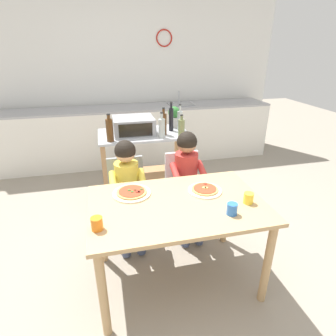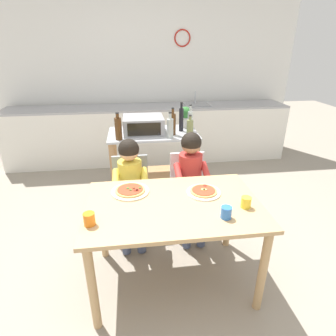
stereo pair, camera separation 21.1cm
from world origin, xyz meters
name	(u,v)px [view 2 (the right image)]	position (x,y,z in m)	size (l,w,h in m)	color
ground_plane	(158,203)	(0.00, 1.21, 0.00)	(12.11, 12.11, 0.00)	gray
back_wall_tiled	(146,74)	(0.00, 3.09, 1.35)	(4.96, 0.14, 2.70)	white
kitchen_counter	(149,134)	(0.00, 2.68, 0.45)	(4.46, 0.60, 1.10)	silver
kitchen_island_cart	(154,155)	(-0.03, 1.38, 0.58)	(1.03, 0.61, 0.86)	#B7BABF
toaster_oven	(143,125)	(-0.14, 1.39, 0.95)	(0.45, 0.40, 0.19)	#999BA0
bottle_squat_spirits	(173,124)	(0.18, 1.28, 0.98)	(0.07, 0.07, 0.31)	#4C2D14
bottle_tall_green_wine	(190,120)	(0.41, 1.41, 0.98)	(0.06, 0.06, 0.31)	#ADB7B2
bottle_brown_beer	(181,119)	(0.30, 1.41, 1.00)	(0.05, 0.05, 0.34)	black
bottle_dark_olive_oil	(170,128)	(0.14, 1.17, 0.97)	(0.07, 0.07, 0.28)	#ADB7B2
bottle_slim_sauce	(118,128)	(-0.42, 1.17, 0.98)	(0.07, 0.07, 0.29)	#4C2D14
bottle_clear_vinegar	(190,128)	(0.35, 1.14, 0.96)	(0.07, 0.07, 0.25)	olive
potted_herb_plant	(185,116)	(0.38, 1.57, 0.99)	(0.15, 0.15, 0.25)	beige
dining_table	(173,215)	(0.00, 0.00, 0.63)	(1.28, 0.84, 0.73)	tan
dining_chair_left	(131,191)	(-0.31, 0.68, 0.48)	(0.36, 0.36, 0.81)	gray
dining_chair_right	(188,187)	(0.26, 0.69, 0.48)	(0.36, 0.36, 0.81)	silver
child_in_yellow_shirt	(130,181)	(-0.31, 0.56, 0.66)	(0.32, 0.42, 1.02)	#424C6B
child_in_red_shirt	(191,175)	(0.26, 0.57, 0.68)	(0.32, 0.42, 1.06)	#424C6B
pizza_plate_cream	(130,191)	(-0.31, 0.21, 0.75)	(0.30, 0.30, 0.03)	beige
pizza_plate_white	(204,192)	(0.26, 0.12, 0.75)	(0.27, 0.27, 0.03)	white
drinking_cup_yellow	(246,202)	(0.50, -0.12, 0.77)	(0.07, 0.07, 0.08)	yellow
drinking_cup_orange	(89,219)	(-0.57, -0.19, 0.78)	(0.07, 0.07, 0.09)	orange
drinking_cup_blue	(226,212)	(0.32, -0.23, 0.78)	(0.07, 0.07, 0.08)	blue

